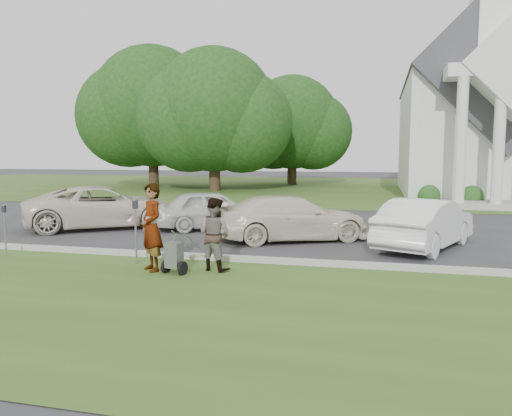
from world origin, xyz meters
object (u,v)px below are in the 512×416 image
at_px(parking_meter_far, 5,224).
at_px(car_b, 213,210).
at_px(tree_left, 214,116).
at_px(tree_back, 292,127).
at_px(car_d, 425,223).
at_px(parking_meter_near, 136,224).
at_px(church, 481,99).
at_px(car_c, 292,218).
at_px(striping_cart, 174,256).
at_px(tree_far, 152,112).
at_px(person_left, 152,228).
at_px(car_a, 104,207).
at_px(person_right, 214,235).

xyz_separation_m(parking_meter_far, car_b, (3.59, 5.52, -0.14)).
xyz_separation_m(tree_left, tree_back, (4.00, 8.00, -0.38)).
relative_size(tree_back, car_d, 2.32).
distance_m(parking_meter_near, car_b, 5.59).
xyz_separation_m(tree_back, car_d, (8.31, -26.56, -4.04)).
height_order(church, parking_meter_near, church).
height_order(church, tree_back, church).
relative_size(tree_left, car_c, 2.31).
xyz_separation_m(church, parking_meter_far, (-15.02, -23.30, -5.13)).
distance_m(tree_back, car_b, 25.03).
bearing_deg(car_b, striping_cart, 162.04).
bearing_deg(tree_far, person_left, -64.51).
bearing_deg(car_c, church, -50.62).
height_order(person_left, car_d, person_left).
height_order(tree_back, parking_meter_far, tree_back).
relative_size(car_a, car_c, 1.14).
bearing_deg(church, tree_back, 152.15).
relative_size(striping_cart, car_a, 0.20).
distance_m(person_right, car_b, 6.09).
bearing_deg(car_b, parking_meter_near, 150.80).
bearing_deg(car_c, tree_left, -1.70).
bearing_deg(person_right, car_c, -84.29).
height_order(striping_cart, parking_meter_far, parking_meter_far).
xyz_separation_m(person_left, person_right, (1.30, 0.40, -0.16)).
height_order(person_right, car_d, person_right).
distance_m(church, striping_cart, 26.68).
distance_m(tree_far, parking_meter_near, 28.18).
xyz_separation_m(tree_left, striping_cart, (6.88, -22.93, -4.71)).
relative_size(parking_meter_near, car_c, 0.33).
bearing_deg(church, car_c, -113.61).
distance_m(striping_cart, person_left, 0.82).
height_order(parking_meter_far, car_a, car_a).
bearing_deg(parking_meter_far, striping_cart, -8.81).
bearing_deg(car_b, church, -62.37).
bearing_deg(parking_meter_near, car_b, 90.43).
distance_m(tree_far, car_c, 26.18).
distance_m(tree_far, striping_cart, 29.43).
height_order(parking_meter_far, car_b, car_b).
height_order(tree_far, parking_meter_near, tree_far).
bearing_deg(car_c, striping_cart, 133.38).
distance_m(parking_meter_far, car_a, 4.92).
distance_m(church, tree_far, 23.09).
height_order(striping_cart, car_c, car_c).
relative_size(tree_back, car_b, 2.45).
relative_size(church, tree_left, 2.27).
xyz_separation_m(striping_cart, car_c, (1.70, 4.78, 0.27)).
bearing_deg(person_left, car_b, 138.30).
height_order(car_b, car_d, car_d).
xyz_separation_m(tree_back, striping_cart, (2.88, -30.93, -4.33)).
bearing_deg(church, car_d, -103.42).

